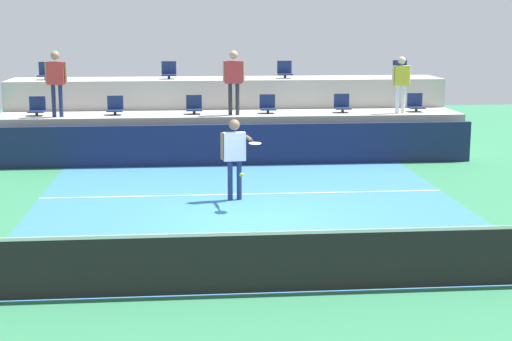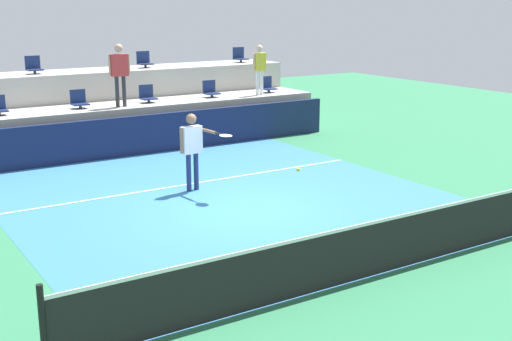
# 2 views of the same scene
# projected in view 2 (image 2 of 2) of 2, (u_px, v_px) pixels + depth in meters

# --- Properties ---
(ground_plane) EXTENTS (40.00, 40.00, 0.00)m
(ground_plane) POSITION_uv_depth(u_px,v_px,m) (246.00, 210.00, 13.76)
(ground_plane) COLOR #2D754C
(court_inner_paint) EXTENTS (9.00, 10.00, 0.01)m
(court_inner_paint) POSITION_uv_depth(u_px,v_px,m) (222.00, 198.00, 14.58)
(court_inner_paint) COLOR teal
(court_inner_paint) RESTS_ON ground_plane
(court_service_line) EXTENTS (9.00, 0.06, 0.00)m
(court_service_line) POSITION_uv_depth(u_px,v_px,m) (192.00, 184.00, 15.72)
(court_service_line) COLOR white
(court_service_line) RESTS_ON ground_plane
(tennis_net) EXTENTS (10.48, 0.08, 1.07)m
(tennis_net) POSITION_uv_depth(u_px,v_px,m) (381.00, 245.00, 10.37)
(tennis_net) COLOR black
(tennis_net) RESTS_ON ground_plane
(sponsor_backboard) EXTENTS (13.00, 0.16, 1.10)m
(sponsor_backboard) POSITION_uv_depth(u_px,v_px,m) (132.00, 136.00, 18.53)
(sponsor_backboard) COLOR #141E42
(sponsor_backboard) RESTS_ON ground_plane
(seating_tier_lower) EXTENTS (13.00, 1.80, 1.25)m
(seating_tier_lower) POSITION_uv_depth(u_px,v_px,m) (115.00, 126.00, 19.57)
(seating_tier_lower) COLOR #ADAAA3
(seating_tier_lower) RESTS_ON ground_plane
(seating_tier_upper) EXTENTS (13.00, 1.80, 2.10)m
(seating_tier_upper) POSITION_uv_depth(u_px,v_px,m) (93.00, 104.00, 20.94)
(seating_tier_upper) COLOR #ADAAA3
(seating_tier_upper) RESTS_ON ground_plane
(stadium_chair_lower_mid_left) EXTENTS (0.44, 0.40, 0.52)m
(stadium_chair_lower_mid_left) POSITION_uv_depth(u_px,v_px,m) (79.00, 101.00, 18.77)
(stadium_chair_lower_mid_left) COLOR #2D2D33
(stadium_chair_lower_mid_left) RESTS_ON seating_tier_lower
(stadium_chair_lower_mid_right) EXTENTS (0.44, 0.40, 0.52)m
(stadium_chair_lower_mid_right) POSITION_uv_depth(u_px,v_px,m) (147.00, 95.00, 19.85)
(stadium_chair_lower_mid_right) COLOR #2D2D33
(stadium_chair_lower_mid_right) RESTS_ON seating_tier_lower
(stadium_chair_lower_right) EXTENTS (0.44, 0.40, 0.52)m
(stadium_chair_lower_right) POSITION_uv_depth(u_px,v_px,m) (211.00, 90.00, 20.97)
(stadium_chair_lower_right) COLOR #2D2D33
(stadium_chair_lower_right) RESTS_ON seating_tier_lower
(stadium_chair_lower_far_right) EXTENTS (0.44, 0.40, 0.52)m
(stadium_chair_lower_far_right) POSITION_uv_depth(u_px,v_px,m) (267.00, 86.00, 22.08)
(stadium_chair_lower_far_right) COLOR #2D2D33
(stadium_chair_lower_far_right) RESTS_ON seating_tier_lower
(stadium_chair_upper_left) EXTENTS (0.44, 0.40, 0.52)m
(stadium_chair_upper_left) POSITION_uv_depth(u_px,v_px,m) (34.00, 66.00, 19.66)
(stadium_chair_upper_left) COLOR #2D2D33
(stadium_chair_upper_left) RESTS_ON seating_tier_upper
(stadium_chair_upper_right) EXTENTS (0.44, 0.40, 0.52)m
(stadium_chair_upper_right) POSITION_uv_depth(u_px,v_px,m) (144.00, 61.00, 21.49)
(stadium_chair_upper_right) COLOR #2D2D33
(stadium_chair_upper_right) RESTS_ON seating_tier_upper
(stadium_chair_upper_far_right) EXTENTS (0.44, 0.40, 0.52)m
(stadium_chair_upper_far_right) POSITION_uv_depth(u_px,v_px,m) (240.00, 56.00, 23.36)
(stadium_chair_upper_far_right) COLOR #2D2D33
(stadium_chair_upper_far_right) RESTS_ON seating_tier_upper
(tennis_player) EXTENTS (0.81, 1.20, 1.76)m
(tennis_player) POSITION_uv_depth(u_px,v_px,m) (193.00, 144.00, 14.90)
(tennis_player) COLOR navy
(tennis_player) RESTS_ON ground_plane
(spectator_in_white) EXTENTS (0.62, 0.27, 1.77)m
(spectator_in_white) POSITION_uv_depth(u_px,v_px,m) (120.00, 69.00, 18.82)
(spectator_in_white) COLOR #2D2D33
(spectator_in_white) RESTS_ON seating_tier_lower
(spectator_in_grey) EXTENTS (0.57, 0.25, 1.59)m
(spectator_in_grey) POSITION_uv_depth(u_px,v_px,m) (260.00, 65.00, 21.30)
(spectator_in_grey) COLOR white
(spectator_in_grey) RESTS_ON seating_tier_lower
(tennis_ball) EXTENTS (0.07, 0.07, 0.07)m
(tennis_ball) POSITION_uv_depth(u_px,v_px,m) (298.00, 170.00, 11.30)
(tennis_ball) COLOR #CCE033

